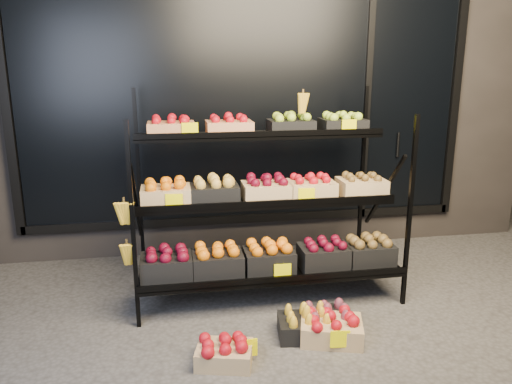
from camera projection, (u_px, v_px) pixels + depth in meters
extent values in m
plane|color=#514F4C|center=(282.00, 326.00, 3.63)|extent=(24.00, 24.00, 0.00)
cube|color=#2D2826|center=(233.00, 73.00, 5.67)|extent=(6.00, 2.00, 3.50)
cube|color=black|center=(247.00, 96.00, 4.75)|extent=(4.20, 0.04, 2.40)
cube|color=black|center=(248.00, 218.00, 5.03)|extent=(4.30, 0.06, 0.08)
cube|color=black|center=(5.00, 99.00, 4.37)|extent=(0.08, 0.06, 2.50)
cube|color=black|center=(455.00, 94.00, 5.09)|extent=(0.08, 0.06, 2.50)
cube|color=black|center=(367.00, 95.00, 4.93)|extent=(0.06, 0.06, 2.50)
cylinder|color=black|center=(398.00, 145.00, 5.08)|extent=(0.02, 0.02, 0.25)
cube|color=black|center=(133.00, 229.00, 3.44)|extent=(0.03, 0.03, 1.50)
cube|color=black|center=(410.00, 213.00, 3.78)|extent=(0.03, 0.03, 1.50)
cube|color=black|center=(139.00, 185.00, 4.34)|extent=(0.03, 0.03, 1.66)
cube|color=black|center=(362.00, 176.00, 4.69)|extent=(0.03, 0.03, 1.66)
cube|color=black|center=(272.00, 273.00, 3.90)|extent=(2.05, 0.42, 0.03)
cube|color=black|center=(278.00, 280.00, 3.70)|extent=(2.05, 0.02, 0.05)
cube|color=black|center=(265.00, 201.00, 4.06)|extent=(2.05, 0.40, 0.03)
cube|color=black|center=(270.00, 204.00, 3.87)|extent=(2.05, 0.02, 0.05)
cube|color=black|center=(259.00, 135.00, 4.22)|extent=(2.05, 0.40, 0.03)
cube|color=black|center=(263.00, 134.00, 4.03)|extent=(2.05, 0.02, 0.05)
cube|color=tan|center=(171.00, 129.00, 4.08)|extent=(0.38, 0.28, 0.11)
ellipsoid|color=red|center=(171.00, 118.00, 4.06)|extent=(0.32, 0.24, 0.07)
cube|color=tan|center=(229.00, 128.00, 4.16)|extent=(0.38, 0.28, 0.11)
ellipsoid|color=red|center=(229.00, 117.00, 4.14)|extent=(0.32, 0.24, 0.07)
cube|color=black|center=(291.00, 126.00, 4.25)|extent=(0.38, 0.28, 0.11)
ellipsoid|color=#AACC33|center=(291.00, 116.00, 4.22)|extent=(0.32, 0.24, 0.07)
cube|color=black|center=(343.00, 125.00, 4.32)|extent=(0.38, 0.28, 0.11)
ellipsoid|color=#AACC33|center=(343.00, 115.00, 4.30)|extent=(0.32, 0.24, 0.07)
cube|color=tan|center=(166.00, 196.00, 3.90)|extent=(0.38, 0.28, 0.14)
ellipsoid|color=orange|center=(165.00, 183.00, 3.88)|extent=(0.32, 0.24, 0.07)
cube|color=black|center=(214.00, 194.00, 3.97)|extent=(0.38, 0.28, 0.14)
ellipsoid|color=gold|center=(214.00, 181.00, 3.94)|extent=(0.32, 0.24, 0.07)
cube|color=tan|center=(266.00, 191.00, 4.04)|extent=(0.38, 0.28, 0.14)
ellipsoid|color=#5C0619|center=(266.00, 179.00, 4.01)|extent=(0.32, 0.24, 0.07)
cube|color=tan|center=(311.00, 189.00, 4.10)|extent=(0.38, 0.28, 0.14)
ellipsoid|color=red|center=(311.00, 178.00, 4.07)|extent=(0.32, 0.24, 0.07)
cube|color=tan|center=(361.00, 187.00, 4.17)|extent=(0.38, 0.28, 0.14)
ellipsoid|color=brown|center=(362.00, 175.00, 4.15)|extent=(0.32, 0.24, 0.07)
cube|color=black|center=(167.00, 268.00, 3.73)|extent=(0.38, 0.28, 0.18)
ellipsoid|color=#5C0619|center=(166.00, 253.00, 3.70)|extent=(0.32, 0.24, 0.07)
cube|color=black|center=(218.00, 264.00, 3.80)|extent=(0.38, 0.28, 0.18)
ellipsoid|color=orange|center=(217.00, 250.00, 3.77)|extent=(0.32, 0.24, 0.07)
cube|color=black|center=(269.00, 261.00, 3.86)|extent=(0.38, 0.28, 0.18)
ellipsoid|color=orange|center=(269.00, 246.00, 3.83)|extent=(0.32, 0.24, 0.07)
cube|color=black|center=(324.00, 257.00, 3.94)|extent=(0.38, 0.28, 0.18)
ellipsoid|color=#5C0619|center=(324.00, 243.00, 3.91)|extent=(0.32, 0.24, 0.07)
cube|color=black|center=(368.00, 254.00, 4.00)|extent=(0.38, 0.28, 0.18)
ellipsoid|color=brown|center=(369.00, 240.00, 3.97)|extent=(0.32, 0.24, 0.07)
ellipsoid|color=gold|center=(124.00, 201.00, 3.40)|extent=(0.14, 0.08, 0.22)
ellipsoid|color=gold|center=(127.00, 243.00, 3.48)|extent=(0.14, 0.08, 0.22)
ellipsoid|color=gold|center=(303.00, 92.00, 4.09)|extent=(0.14, 0.08, 0.22)
cube|color=#E6DC00|center=(174.00, 202.00, 3.77)|extent=(0.13, 0.01, 0.12)
cube|color=#E6DC00|center=(307.00, 196.00, 3.95)|extent=(0.13, 0.01, 0.12)
cube|color=#E6DC00|center=(349.00, 127.00, 4.18)|extent=(0.13, 0.01, 0.12)
cube|color=#E6DC00|center=(190.00, 130.00, 3.96)|extent=(0.13, 0.01, 0.12)
cube|color=#E6DC00|center=(283.00, 272.00, 3.74)|extent=(0.13, 0.01, 0.12)
cube|color=#E6DC00|center=(247.00, 354.00, 3.18)|extent=(0.13, 0.01, 0.12)
cube|color=#E6DC00|center=(340.00, 345.00, 3.28)|extent=(0.13, 0.01, 0.12)
cube|color=tan|center=(224.00, 355.00, 3.16)|extent=(0.40, 0.33, 0.12)
ellipsoid|color=red|center=(224.00, 343.00, 3.14)|extent=(0.34, 0.28, 0.07)
cube|color=black|center=(307.00, 327.00, 3.48)|extent=(0.42, 0.33, 0.13)
ellipsoid|color=gold|center=(307.00, 315.00, 3.46)|extent=(0.35, 0.28, 0.07)
cube|color=tan|center=(331.00, 330.00, 3.44)|extent=(0.49, 0.41, 0.14)
ellipsoid|color=red|center=(332.00, 317.00, 3.41)|extent=(0.41, 0.35, 0.07)
cube|color=black|center=(327.00, 323.00, 3.55)|extent=(0.43, 0.36, 0.13)
ellipsoid|color=brown|center=(327.00, 311.00, 3.52)|extent=(0.36, 0.30, 0.07)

